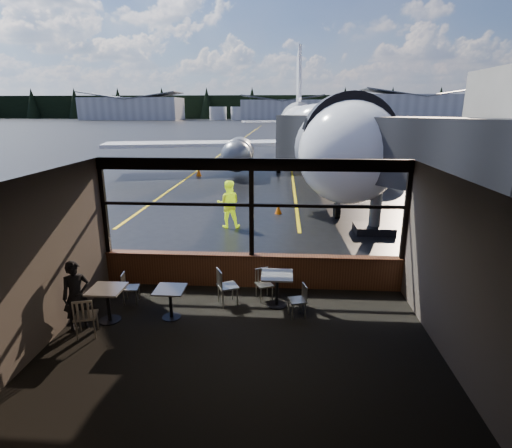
# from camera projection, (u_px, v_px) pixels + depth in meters

# --- Properties ---
(ground_plane) EXTENTS (520.00, 520.00, 0.00)m
(ground_plane) POSITION_uv_depth(u_px,v_px,m) (281.00, 125.00, 126.06)
(ground_plane) COLOR black
(ground_plane) RESTS_ON ground
(carpet_floor) EXTENTS (8.00, 6.00, 0.01)m
(carpet_floor) POSITION_uv_depth(u_px,v_px,m) (240.00, 348.00, 8.11)
(carpet_floor) COLOR black
(carpet_floor) RESTS_ON ground
(ceiling) EXTENTS (8.00, 6.00, 0.04)m
(ceiling) POSITION_uv_depth(u_px,v_px,m) (238.00, 178.00, 7.14)
(ceiling) COLOR #38332D
(ceiling) RESTS_ON ground
(wall_left) EXTENTS (0.04, 6.00, 3.50)m
(wall_left) POSITION_uv_depth(u_px,v_px,m) (38.00, 264.00, 7.89)
(wall_left) COLOR #4E453F
(wall_left) RESTS_ON ground
(wall_right) EXTENTS (0.04, 6.00, 3.50)m
(wall_right) POSITION_uv_depth(u_px,v_px,m) (455.00, 275.00, 7.37)
(wall_right) COLOR #4E453F
(wall_right) RESTS_ON ground
(wall_back) EXTENTS (8.00, 0.04, 3.50)m
(wall_back) POSITION_uv_depth(u_px,v_px,m) (212.00, 365.00, 4.75)
(wall_back) COLOR #4E453F
(wall_back) RESTS_ON ground
(window_sill) EXTENTS (8.00, 0.28, 0.90)m
(window_sill) POSITION_uv_depth(u_px,v_px,m) (252.00, 271.00, 10.86)
(window_sill) COLOR #4F2918
(window_sill) RESTS_ON ground
(window_header) EXTENTS (8.00, 0.18, 0.30)m
(window_header) POSITION_uv_depth(u_px,v_px,m) (251.00, 164.00, 10.06)
(window_header) COLOR black
(window_header) RESTS_ON ground
(mullion_left) EXTENTS (0.12, 0.12, 2.60)m
(mullion_left) POSITION_uv_depth(u_px,v_px,m) (104.00, 206.00, 10.64)
(mullion_left) COLOR black
(mullion_left) RESTS_ON ground
(mullion_centre) EXTENTS (0.12, 0.12, 2.60)m
(mullion_centre) POSITION_uv_depth(u_px,v_px,m) (252.00, 209.00, 10.38)
(mullion_centre) COLOR black
(mullion_centre) RESTS_ON ground
(mullion_right) EXTENTS (0.12, 0.12, 2.60)m
(mullion_right) POSITION_uv_depth(u_px,v_px,m) (406.00, 211.00, 10.12)
(mullion_right) COLOR black
(mullion_right) RESTS_ON ground
(window_transom) EXTENTS (8.00, 0.10, 0.08)m
(window_transom) POSITION_uv_depth(u_px,v_px,m) (252.00, 205.00, 10.35)
(window_transom) COLOR black
(window_transom) RESTS_ON ground
(airliner) EXTENTS (32.11, 38.09, 11.34)m
(airliner) POSITION_uv_depth(u_px,v_px,m) (313.00, 95.00, 28.33)
(airliner) COLOR white
(airliner) RESTS_ON ground_plane
(jet_bridge) EXTENTS (8.99, 10.98, 4.79)m
(jet_bridge) POSITION_uv_depth(u_px,v_px,m) (356.00, 171.00, 15.37)
(jet_bridge) COLOR #2F2F31
(jet_bridge) RESTS_ON ground_plane
(cafe_table_near) EXTENTS (0.76, 0.76, 0.83)m
(cafe_table_near) POSITION_uv_depth(u_px,v_px,m) (277.00, 290.00, 9.79)
(cafe_table_near) COLOR gray
(cafe_table_near) RESTS_ON carpet_floor
(cafe_table_mid) EXTENTS (0.67, 0.67, 0.74)m
(cafe_table_mid) POSITION_uv_depth(u_px,v_px,m) (171.00, 303.00, 9.23)
(cafe_table_mid) COLOR #9E9991
(cafe_table_mid) RESTS_ON carpet_floor
(cafe_table_left) EXTENTS (0.74, 0.74, 0.82)m
(cafe_table_left) POSITION_uv_depth(u_px,v_px,m) (108.00, 305.00, 9.08)
(cafe_table_left) COLOR #ADA69F
(cafe_table_left) RESTS_ON carpet_floor
(chair_near_e) EXTENTS (0.53, 0.53, 0.79)m
(chair_near_e) POSITION_uv_depth(u_px,v_px,m) (297.00, 301.00, 9.30)
(chair_near_e) COLOR #ABA69A
(chair_near_e) RESTS_ON carpet_floor
(chair_near_w) EXTENTS (0.70, 0.70, 0.96)m
(chair_near_w) POSITION_uv_depth(u_px,v_px,m) (228.00, 286.00, 9.85)
(chair_near_w) COLOR #ACA89B
(chair_near_w) RESTS_ON carpet_floor
(chair_near_n) EXTENTS (0.59, 0.59, 0.81)m
(chair_near_n) POSITION_uv_depth(u_px,v_px,m) (264.00, 285.00, 10.12)
(chair_near_n) COLOR #B0AB9F
(chair_near_n) RESTS_ON carpet_floor
(chair_mid_w) EXTENTS (0.49, 0.49, 0.80)m
(chair_mid_w) POSITION_uv_depth(u_px,v_px,m) (131.00, 288.00, 9.95)
(chair_mid_w) COLOR #ACA79B
(chair_mid_w) RESTS_ON carpet_floor
(chair_left_s) EXTENTS (0.62, 0.62, 0.92)m
(chair_left_s) POSITION_uv_depth(u_px,v_px,m) (86.00, 316.00, 8.47)
(chair_left_s) COLOR #B6B0A4
(chair_left_s) RESTS_ON carpet_floor
(passenger) EXTENTS (0.69, 0.64, 1.58)m
(passenger) POSITION_uv_depth(u_px,v_px,m) (76.00, 296.00, 8.66)
(passenger) COLOR black
(passenger) RESTS_ON carpet_floor
(ground_crew) EXTENTS (1.00, 0.81, 1.94)m
(ground_crew) POSITION_uv_depth(u_px,v_px,m) (228.00, 204.00, 16.28)
(ground_crew) COLOR #BFF219
(ground_crew) RESTS_ON ground_plane
(cone_nose) EXTENTS (0.32, 0.32, 0.45)m
(cone_nose) POSITION_uv_depth(u_px,v_px,m) (278.00, 209.00, 18.58)
(cone_nose) COLOR #FF5708
(cone_nose) RESTS_ON ground_plane
(cone_wing) EXTENTS (0.40, 0.40, 0.56)m
(cone_wing) POSITION_uv_depth(u_px,v_px,m) (199.00, 172.00, 29.18)
(cone_wing) COLOR #FE5C08
(cone_wing) RESTS_ON ground_plane
(hangar_left) EXTENTS (45.00, 18.00, 11.00)m
(hangar_left) POSITION_uv_depth(u_px,v_px,m) (133.00, 108.00, 186.62)
(hangar_left) COLOR silver
(hangar_left) RESTS_ON ground_plane
(hangar_mid) EXTENTS (38.00, 15.00, 10.00)m
(hangar_mid) POSITION_uv_depth(u_px,v_px,m) (282.00, 109.00, 187.01)
(hangar_mid) COLOR silver
(hangar_mid) RESTS_ON ground_plane
(hangar_right) EXTENTS (50.00, 20.00, 12.00)m
(hangar_right) POSITION_uv_depth(u_px,v_px,m) (418.00, 107.00, 176.13)
(hangar_right) COLOR silver
(hangar_right) RESTS_ON ground_plane
(fuel_tank_a) EXTENTS (8.00, 8.00, 6.00)m
(fuel_tank_a) POSITION_uv_depth(u_px,v_px,m) (218.00, 113.00, 186.63)
(fuel_tank_a) COLOR silver
(fuel_tank_a) RESTS_ON ground_plane
(fuel_tank_b) EXTENTS (8.00, 8.00, 6.00)m
(fuel_tank_b) POSITION_uv_depth(u_px,v_px,m) (239.00, 113.00, 185.98)
(fuel_tank_b) COLOR silver
(fuel_tank_b) RESTS_ON ground_plane
(fuel_tank_c) EXTENTS (8.00, 8.00, 6.00)m
(fuel_tank_c) POSITION_uv_depth(u_px,v_px,m) (261.00, 113.00, 185.33)
(fuel_tank_c) COLOR silver
(fuel_tank_c) RESTS_ON ground_plane
(treeline) EXTENTS (360.00, 3.00, 12.00)m
(treeline) POSITION_uv_depth(u_px,v_px,m) (283.00, 107.00, 210.71)
(treeline) COLOR black
(treeline) RESTS_ON ground_plane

